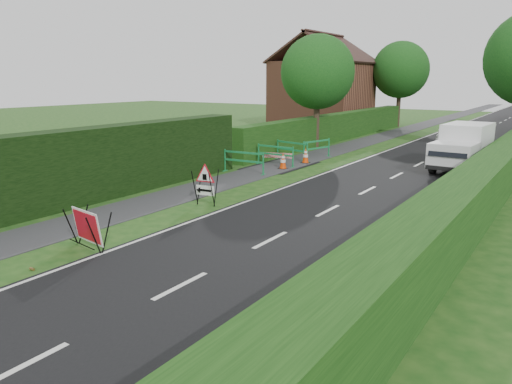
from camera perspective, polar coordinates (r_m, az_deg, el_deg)
The scene contains 24 objects.
ground at distance 13.73m, azimuth -9.54°, elevation -4.81°, with size 120.00×120.00×0.00m, color #174213.
road_surface at distance 45.23m, azimuth 24.85°, elevation 6.46°, with size 6.00×90.00×0.02m, color black.
footpath at distance 46.33m, azimuth 18.09°, elevation 7.14°, with size 2.00×90.00×0.02m, color #2D2D30.
hedge_west_near at distance 17.40m, azimuth -21.81°, elevation -1.80°, with size 1.10×18.00×2.50m, color black.
hedge_west_far at distance 34.76m, azimuth 9.18°, elevation 5.89°, with size 1.00×24.00×1.80m, color #14380F.
hedge_east at distance 26.02m, azimuth 27.23°, elevation 2.31°, with size 1.20×50.00×1.50m, color #14380F.
house_west at distance 43.89m, azimuth 7.58°, elevation 11.15°, with size 7.50×7.40×7.88m.
tree_nw at distance 30.72m, azimuth 7.07°, elevation 13.44°, with size 4.40×4.40×6.70m.
tree_fw at distance 45.64m, azimuth 16.19°, elevation 13.26°, with size 4.80×4.80×7.24m.
red_rect_sign at distance 12.93m, azimuth -18.75°, elevation -3.82°, with size 1.25×0.88×0.99m.
triangle_sign at distance 16.41m, azimuth -5.96°, elevation 1.21°, with size 0.92×0.92×1.19m.
works_van at distance 24.61m, azimuth 22.58°, elevation 4.85°, with size 2.05×4.69×2.10m.
traffic_cone_0 at distance 21.98m, azimuth 23.11°, elevation 2.04°, with size 0.38×0.38×0.79m.
traffic_cone_1 at distance 23.71m, azimuth 23.71°, elevation 2.72°, with size 0.38×0.38×0.79m.
traffic_cone_2 at distance 25.40m, azimuth 24.10°, elevation 3.29°, with size 0.38×0.38×0.79m.
traffic_cone_3 at distance 23.22m, azimuth 3.11°, elevation 3.60°, with size 0.38×0.38×0.79m.
traffic_cone_4 at distance 24.90m, azimuth 5.68°, elevation 4.18°, with size 0.38×0.38×0.79m.
ped_barrier_0 at distance 22.15m, azimuth -1.42°, elevation 3.78°, with size 2.07×0.45×1.00m.
ped_barrier_1 at distance 24.09m, azimuth 2.23°, elevation 4.51°, with size 2.08×0.47×1.00m.
ped_barrier_2 at distance 25.62m, azimuth 4.14°, elevation 4.99°, with size 2.09×0.78×1.00m.
ped_barrier_3 at distance 26.39m, azimuth 6.96°, elevation 5.16°, with size 0.85×2.08×1.00m.
redwhite_plank at distance 24.52m, azimuth 2.42°, elevation 3.17°, with size 1.50×0.04×0.25m, color red.
litter_can at distance 12.15m, azimuth -24.21°, elevation -8.18°, with size 0.07×0.07×0.12m, color #BF7F4C.
hatchback_car at distance 35.03m, azimuth 21.50°, elevation 6.32°, with size 1.59×3.96×1.35m, color white.
Camera 1 is at (8.92, -9.58, 4.13)m, focal length 35.00 mm.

